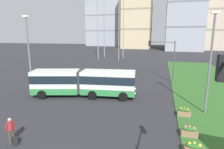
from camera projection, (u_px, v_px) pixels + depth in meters
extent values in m
cube|color=silver|center=(108.00, 82.00, 21.39)|extent=(6.25, 3.17, 2.55)
cube|color=#338C47|center=(108.00, 90.00, 21.58)|extent=(6.27, 3.19, 0.70)
cube|color=#19232D|center=(108.00, 79.00, 21.30)|extent=(6.29, 3.21, 0.90)
cube|color=silver|center=(56.00, 81.00, 21.79)|extent=(5.67, 3.77, 2.55)
cube|color=#338C47|center=(57.00, 89.00, 21.98)|extent=(5.70, 3.80, 0.70)
cube|color=#19232D|center=(56.00, 78.00, 21.70)|extent=(5.72, 3.82, 0.90)
cylinder|color=#383838|center=(83.00, 81.00, 21.81)|extent=(2.40, 2.40, 2.45)
cylinder|color=black|center=(125.00, 90.00, 22.60)|extent=(1.03, 0.39, 1.00)
cylinder|color=black|center=(123.00, 97.00, 20.18)|extent=(1.03, 0.39, 1.00)
cylinder|color=black|center=(97.00, 89.00, 23.08)|extent=(1.03, 0.39, 1.00)
cylinder|color=black|center=(92.00, 95.00, 20.65)|extent=(1.03, 0.39, 1.00)
cylinder|color=black|center=(49.00, 88.00, 23.26)|extent=(1.04, 0.53, 1.00)
cylinder|color=black|center=(42.00, 95.00, 20.81)|extent=(1.04, 0.53, 1.00)
sphere|color=#F9EFC6|center=(135.00, 89.00, 22.02)|extent=(0.24, 0.24, 0.24)
sphere|color=#F9EFC6|center=(135.00, 94.00, 20.28)|extent=(0.24, 0.24, 0.24)
cylinder|color=#4C4238|center=(13.00, 136.00, 12.48)|extent=(0.16, 0.16, 0.90)
cylinder|color=#4C4238|center=(10.00, 137.00, 12.36)|extent=(0.16, 0.16, 0.90)
cylinder|color=maroon|center=(10.00, 126.00, 12.27)|extent=(0.36, 0.36, 0.60)
sphere|color=tan|center=(9.00, 120.00, 12.18)|extent=(0.24, 0.24, 0.24)
cylinder|color=maroon|center=(14.00, 125.00, 12.42)|extent=(0.10, 0.10, 0.55)
cylinder|color=maroon|center=(6.00, 127.00, 12.13)|extent=(0.10, 0.10, 0.55)
cube|color=#232328|center=(15.00, 141.00, 12.15)|extent=(0.43, 0.41, 0.56)
cylinder|color=black|center=(14.00, 134.00, 12.05)|extent=(0.03, 0.03, 0.40)
ellipsoid|color=#2D6B28|center=(194.00, 146.00, 11.07)|extent=(0.99, 0.50, 0.28)
sphere|color=yellow|center=(189.00, 143.00, 11.12)|extent=(0.20, 0.20, 0.20)
sphere|color=yellow|center=(194.00, 143.00, 11.13)|extent=(0.20, 0.20, 0.20)
sphere|color=yellow|center=(200.00, 145.00, 10.92)|extent=(0.20, 0.20, 0.20)
cube|color=#937051|center=(189.00, 133.00, 13.14)|extent=(1.10, 0.56, 0.44)
ellipsoid|color=#2D6B28|center=(190.00, 129.00, 13.08)|extent=(0.99, 0.50, 0.28)
sphere|color=#EF7566|center=(185.00, 127.00, 13.13)|extent=(0.20, 0.20, 0.20)
sphere|color=#EF7566|center=(190.00, 127.00, 13.13)|extent=(0.20, 0.20, 0.20)
sphere|color=#EF7566|center=(194.00, 128.00, 12.93)|extent=(0.20, 0.20, 0.20)
cube|color=#937051|center=(184.00, 113.00, 16.43)|extent=(1.10, 0.56, 0.44)
ellipsoid|color=#2D6B28|center=(184.00, 110.00, 16.36)|extent=(0.99, 0.50, 0.28)
sphere|color=orange|center=(181.00, 108.00, 16.41)|extent=(0.20, 0.20, 0.20)
sphere|color=orange|center=(184.00, 108.00, 16.42)|extent=(0.20, 0.20, 0.20)
sphere|color=orange|center=(188.00, 109.00, 16.22)|extent=(0.20, 0.20, 0.20)
cylinder|color=#474C51|center=(174.00, 62.00, 27.15)|extent=(0.16, 0.16, 6.17)
cylinder|color=#474C51|center=(161.00, 42.00, 27.03)|extent=(3.85, 0.10, 0.10)
cube|color=black|center=(150.00, 43.00, 27.48)|extent=(0.28, 0.28, 0.80)
sphere|color=red|center=(150.00, 42.00, 27.43)|extent=(0.16, 0.16, 0.16)
sphere|color=yellow|center=(150.00, 43.00, 27.48)|extent=(0.16, 0.16, 0.16)
sphere|color=green|center=(149.00, 45.00, 27.54)|extent=(0.16, 0.16, 0.16)
cube|color=black|center=(222.00, 68.00, 5.54)|extent=(0.28, 0.28, 0.80)
sphere|color=red|center=(223.00, 60.00, 5.49)|extent=(0.16, 0.16, 0.16)
sphere|color=yellow|center=(222.00, 69.00, 5.54)|extent=(0.16, 0.16, 0.16)
sphere|color=green|center=(221.00, 77.00, 5.60)|extent=(0.16, 0.16, 0.16)
cylinder|color=slate|center=(29.00, 58.00, 21.16)|extent=(0.18, 0.18, 8.86)
cube|color=white|center=(26.00, 16.00, 20.22)|extent=(0.70, 0.28, 0.20)
cylinder|color=slate|center=(210.00, 66.00, 16.17)|extent=(0.18, 0.18, 8.70)
cube|color=white|center=(216.00, 12.00, 15.24)|extent=(0.70, 0.28, 0.20)
cube|color=#9EA3AD|center=(105.00, 1.00, 118.03)|extent=(21.86, 14.98, 54.92)
cube|color=gray|center=(106.00, 31.00, 121.75)|extent=(22.06, 15.18, 0.70)
cube|color=gray|center=(106.00, 16.00, 119.85)|extent=(22.06, 15.18, 0.70)
cube|color=gray|center=(105.00, 1.00, 117.96)|extent=(22.06, 15.18, 0.70)
cube|color=beige|center=(138.00, 11.00, 97.34)|extent=(14.24, 17.08, 37.72)
cube|color=#9C8D6E|center=(137.00, 29.00, 99.22)|extent=(14.44, 17.28, 0.70)
cube|color=#9C8D6E|center=(138.00, 11.00, 97.27)|extent=(14.44, 17.28, 0.70)
cube|color=#9EA3AD|center=(185.00, 5.00, 82.68)|extent=(15.44, 17.29, 39.61)
cube|color=gray|center=(184.00, 27.00, 84.66)|extent=(15.64, 17.49, 0.70)
cube|color=gray|center=(185.00, 4.00, 82.61)|extent=(15.64, 17.49, 0.70)
cube|color=gray|center=(216.00, 30.00, 88.77)|extent=(20.70, 15.18, 0.70)
cube|color=gray|center=(218.00, 10.00, 86.94)|extent=(20.70, 15.18, 0.70)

